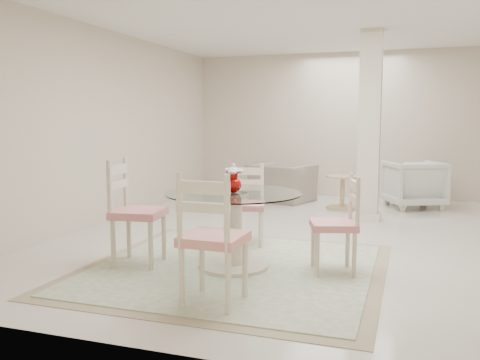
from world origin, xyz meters
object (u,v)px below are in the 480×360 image
(column, at_px, (370,127))
(side_table, at_px, (342,194))
(dining_table, at_px, (233,230))
(dining_chair_east, at_px, (341,217))
(dining_chair_north, at_px, (247,198))
(recliner_taupe, at_px, (282,183))
(red_vase, at_px, (233,180))
(dining_chair_south, at_px, (210,229))
(dining_chair_west, at_px, (131,204))
(armchair_white, at_px, (414,184))

(column, relative_size, side_table, 4.94)
(dining_table, xyz_separation_m, dining_chair_east, (1.00, 0.19, 0.16))
(column, height_order, dining_chair_north, column)
(recliner_taupe, relative_size, side_table, 1.87)
(dining_chair_east, distance_m, dining_chair_north, 1.43)
(dining_table, xyz_separation_m, red_vase, (0.00, -0.00, 0.49))
(red_vase, distance_m, dining_chair_south, 1.06)
(dining_chair_north, bearing_deg, dining_chair_west, -138.62)
(dining_table, xyz_separation_m, recliner_taupe, (-0.57, 4.22, -0.05))
(dining_chair_west, xyz_separation_m, side_table, (1.57, 3.94, -0.36))
(red_vase, distance_m, side_table, 3.85)
(dining_chair_north, relative_size, armchair_white, 1.20)
(dining_table, distance_m, armchair_white, 4.60)
(red_vase, height_order, armchair_white, red_vase)
(dining_chair_east, relative_size, dining_chair_west, 0.88)
(red_vase, bearing_deg, dining_chair_east, 10.73)
(dining_table, bearing_deg, side_table, 81.47)
(dining_chair_west, xyz_separation_m, recliner_taupe, (0.44, 4.40, -0.28))
(red_vase, height_order, dining_chair_north, dining_chair_north)
(dining_chair_south, height_order, side_table, dining_chair_south)
(dining_chair_south, bearing_deg, armchair_white, -104.65)
(side_table, bearing_deg, dining_table, -98.53)
(column, xyz_separation_m, dining_chair_south, (-0.86, -3.98, -0.74))
(dining_table, relative_size, dining_chair_west, 1.12)
(column, relative_size, recliner_taupe, 2.64)
(red_vase, xyz_separation_m, side_table, (0.56, 3.76, -0.62))
(dining_chair_south, distance_m, side_table, 4.80)
(red_vase, bearing_deg, recliner_taupe, 97.68)
(dining_chair_east, bearing_deg, side_table, 169.79)
(column, xyz_separation_m, side_table, (-0.46, 0.80, -1.10))
(dining_chair_south, xyz_separation_m, armchair_white, (1.50, 5.30, -0.22))
(column, height_order, dining_table, column)
(dining_table, relative_size, armchair_white, 1.51)
(dining_table, distance_m, dining_chair_south, 1.05)
(armchair_white, distance_m, side_table, 1.23)
(dining_chair_west, bearing_deg, red_vase, -88.06)
(dining_chair_north, relative_size, dining_chair_west, 0.88)
(armchair_white, bearing_deg, recliner_taupe, -22.23)
(red_vase, distance_m, dining_chair_east, 1.07)
(recliner_taupe, relative_size, armchair_white, 1.19)
(dining_chair_west, bearing_deg, recliner_taupe, -13.87)
(recliner_taupe, distance_m, armchair_white, 2.23)
(dining_chair_north, distance_m, side_table, 2.87)
(dining_table, relative_size, dining_chair_south, 1.12)
(dining_chair_south, bearing_deg, recliner_taupe, -80.87)
(dining_table, distance_m, dining_chair_north, 1.03)
(dining_chair_west, xyz_separation_m, armchair_white, (2.67, 4.47, -0.22))
(column, bearing_deg, armchair_white, 64.24)
(dining_chair_west, distance_m, armchair_white, 5.21)
(dining_table, xyz_separation_m, dining_chair_south, (0.17, -1.01, 0.23))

